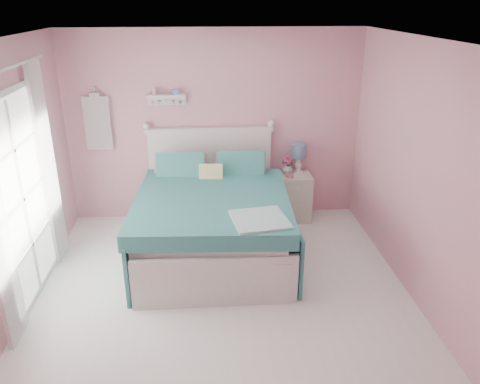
{
  "coord_description": "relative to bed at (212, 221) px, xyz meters",
  "views": [
    {
      "loc": [
        -0.13,
        -4.01,
        2.93
      ],
      "look_at": [
        0.27,
        1.2,
        0.76
      ],
      "focal_mm": 35.0,
      "sensor_mm": 36.0,
      "label": 1
    }
  ],
  "objects": [
    {
      "name": "roses",
      "position": [
        1.07,
        0.94,
        0.43
      ],
      "size": [
        0.14,
        0.11,
        0.12
      ],
      "color": "#CC457A",
      "rests_on": "vase"
    },
    {
      "name": "teacup",
      "position": [
        1.08,
        0.78,
        0.27
      ],
      "size": [
        0.1,
        0.1,
        0.07
      ],
      "primitive_type": "imported",
      "rotation": [
        0.0,
        0.0,
        0.14
      ],
      "color": "#CC8999",
      "rests_on": "nightstand"
    },
    {
      "name": "nightstand",
      "position": [
        1.17,
        0.88,
        -0.09
      ],
      "size": [
        0.46,
        0.45,
        0.66
      ],
      "color": "beige",
      "rests_on": "floor"
    },
    {
      "name": "wall_shelf",
      "position": [
        -0.55,
        1.07,
        1.31
      ],
      "size": [
        0.5,
        0.15,
        0.25
      ],
      "color": "silver",
      "rests_on": "room_shell"
    },
    {
      "name": "hanging_dress",
      "position": [
        -1.48,
        1.06,
        0.97
      ],
      "size": [
        0.34,
        0.03,
        0.72
      ],
      "primitive_type": "cube",
      "color": "white",
      "rests_on": "room_shell"
    },
    {
      "name": "room_shell",
      "position": [
        0.07,
        -1.12,
        1.16
      ],
      "size": [
        4.5,
        4.5,
        4.5
      ],
      "color": "pink",
      "rests_on": "floor"
    },
    {
      "name": "bed",
      "position": [
        0.0,
        0.0,
        0.0
      ],
      "size": [
        1.87,
        2.3,
        1.31
      ],
      "rotation": [
        0.0,
        0.0,
        -0.05
      ],
      "color": "silver",
      "rests_on": "floor"
    },
    {
      "name": "floor",
      "position": [
        0.07,
        -1.12,
        -0.43
      ],
      "size": [
        4.5,
        4.5,
        0.0
      ],
      "primitive_type": "plane",
      "color": "white",
      "rests_on": "ground"
    },
    {
      "name": "french_door",
      "position": [
        -1.9,
        -0.72,
        0.65
      ],
      "size": [
        0.04,
        1.32,
        2.16
      ],
      "color": "silver",
      "rests_on": "floor"
    },
    {
      "name": "curtain_far",
      "position": [
        -1.84,
        0.02,
        0.75
      ],
      "size": [
        0.04,
        0.4,
        2.32
      ],
      "primitive_type": "cube",
      "color": "white",
      "rests_on": "floor"
    },
    {
      "name": "vase",
      "position": [
        1.07,
        0.94,
        0.32
      ],
      "size": [
        0.18,
        0.18,
        0.16
      ],
      "primitive_type": "imported",
      "rotation": [
        0.0,
        0.0,
        0.23
      ],
      "color": "#B9C4C0",
      "rests_on": "nightstand"
    },
    {
      "name": "table_lamp",
      "position": [
        1.23,
        1.0,
        0.52
      ],
      "size": [
        0.2,
        0.2,
        0.41
      ],
      "color": "white",
      "rests_on": "nightstand"
    }
  ]
}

